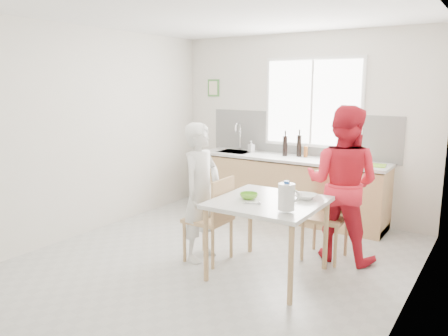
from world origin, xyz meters
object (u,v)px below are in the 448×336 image
object	(u,v)px
chair_far	(328,212)
person_red	(342,184)
milk_jug	(287,197)
dining_table	(268,208)
bowl_white	(306,197)
wine_bottle_b	(285,146)
bowl_green	(249,196)
wine_bottle_a	(299,146)
chair_left	(213,216)
person_white	(201,192)

from	to	relation	value
chair_far	person_red	bearing A→B (deg)	8.53
person_red	milk_jug	xyz separation A→B (m)	(-0.15, -1.13, 0.08)
chair_far	person_red	size ratio (longest dim) A/B	0.55
dining_table	bowl_white	bearing A→B (deg)	40.81
person_red	wine_bottle_b	bearing A→B (deg)	-43.36
bowl_green	wine_bottle_a	distance (m)	2.16
wine_bottle_a	chair_far	bearing A→B (deg)	-53.48
milk_jug	wine_bottle_a	distance (m)	2.50
chair_far	bowl_white	bearing A→B (deg)	-94.98
bowl_green	bowl_white	xyz separation A→B (m)	(0.49, 0.31, -0.00)
chair_far	bowl_green	bearing A→B (deg)	-122.20
chair_left	bowl_green	bearing A→B (deg)	84.02
bowl_green	bowl_white	size ratio (longest dim) A/B	0.89
bowl_green	chair_left	bearing A→B (deg)	175.02
bowl_white	wine_bottle_b	xyz separation A→B (m)	(-1.06, 1.73, 0.24)
bowl_white	person_red	bearing A→B (deg)	73.05
chair_left	person_white	xyz separation A→B (m)	(-0.16, -0.00, 0.25)
milk_jug	wine_bottle_b	bearing A→B (deg)	114.84
bowl_green	milk_jug	world-z (taller)	milk_jug
chair_left	chair_far	bearing A→B (deg)	128.72
bowl_green	bowl_white	bearing A→B (deg)	31.97
chair_far	bowl_white	xyz separation A→B (m)	(-0.04, -0.57, 0.30)
person_white	wine_bottle_a	xyz separation A→B (m)	(0.26, 2.07, 0.30)
person_white	wine_bottle_a	bearing A→B (deg)	-8.26
bowl_green	milk_jug	xyz separation A→B (m)	(0.53, -0.22, 0.12)
milk_jug	chair_far	bearing A→B (deg)	88.66
bowl_white	person_white	bearing A→B (deg)	-166.60
bowl_green	wine_bottle_b	world-z (taller)	wine_bottle_b
chair_left	person_red	size ratio (longest dim) A/B	0.55
person_red	wine_bottle_b	distance (m)	1.70
wine_bottle_a	chair_left	bearing A→B (deg)	-92.86
chair_left	person_red	distance (m)	1.48
person_white	person_red	xyz separation A→B (m)	(1.32, 0.87, 0.09)
person_white	bowl_white	xyz separation A→B (m)	(1.13, 0.27, 0.05)
dining_table	wine_bottle_b	xyz separation A→B (m)	(-0.77, 1.99, 0.35)
dining_table	person_red	size ratio (longest dim) A/B	0.61
person_white	wine_bottle_a	size ratio (longest dim) A/B	4.87
bowl_white	milk_jug	distance (m)	0.54
milk_jug	wine_bottle_b	distance (m)	2.52
dining_table	person_red	bearing A→B (deg)	60.75
person_white	bowl_white	distance (m)	1.17
dining_table	person_red	xyz separation A→B (m)	(0.48, 0.85, 0.15)
person_white	bowl_white	bearing A→B (deg)	-77.60
chair_far	person_white	xyz separation A→B (m)	(-1.17, -0.84, 0.25)
person_white	wine_bottle_b	xyz separation A→B (m)	(0.07, 2.00, 0.29)
bowl_green	bowl_white	distance (m)	0.58
bowl_green	wine_bottle_b	distance (m)	2.13
bowl_white	bowl_green	bearing A→B (deg)	-148.03
dining_table	person_white	distance (m)	0.84
chair_far	milk_jug	size ratio (longest dim) A/B	3.54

